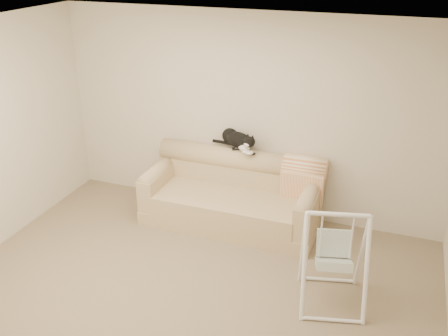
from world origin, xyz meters
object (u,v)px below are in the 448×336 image
Objects in this scene: baby_swing at (334,258)px; sofa at (233,196)px; remote_a at (239,148)px; remote_b at (250,152)px; tuxedo_cat at (238,140)px.

sofa is at bearing 141.45° from baby_swing.
sofa is 0.61m from remote_a.
baby_swing is (1.45, -1.41, -0.40)m from remote_a.
baby_swing reaches higher than remote_b.
tuxedo_cat is at bearing 143.94° from remote_a.
sofa is at bearing -88.74° from remote_a.
tuxedo_cat is (-0.02, 0.02, 0.11)m from remote_a.
remote_b is 0.23m from tuxedo_cat.
remote_b is (0.16, -0.05, -0.00)m from remote_a.
sofa is 3.40× the size of tuxedo_cat.
sofa is at bearing -128.37° from remote_b.
sofa is 12.02× the size of remote_a.
remote_b is 0.26× the size of tuxedo_cat.
tuxedo_cat is 0.63× the size of baby_swing.
tuxedo_cat is at bearing 95.85° from sofa.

